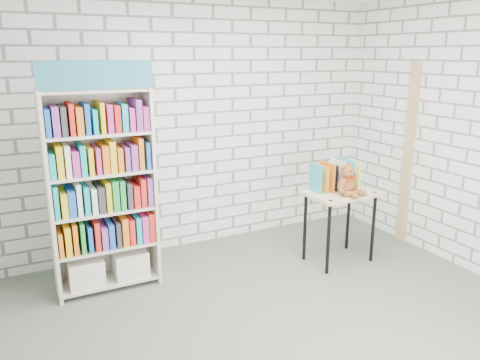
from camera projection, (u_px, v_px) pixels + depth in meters
name	position (u px, v px, depth m)	size (l,w,h in m)	color
ground	(287.00, 324.00, 3.93)	(4.50, 4.50, 0.00)	#505B4D
room_shell	(294.00, 111.00, 3.46)	(4.52, 4.02, 2.81)	silver
bookshelf	(102.00, 190.00, 4.32)	(0.95, 0.37, 2.14)	beige
display_table	(340.00, 202.00, 4.96)	(0.75, 0.54, 0.78)	tan
table_books	(334.00, 176.00, 5.00)	(0.52, 0.25, 0.30)	teal
teddy_bear	(348.00, 183.00, 4.81)	(0.30, 0.29, 0.33)	brown
door_trim	(408.00, 155.00, 5.43)	(0.05, 0.12, 2.10)	tan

